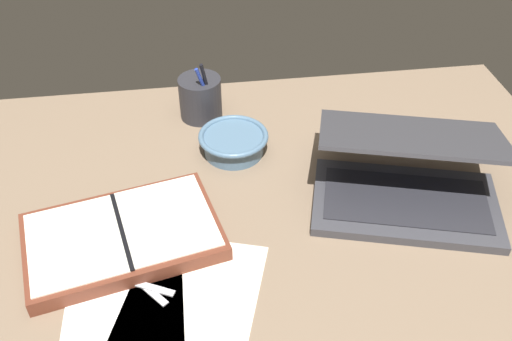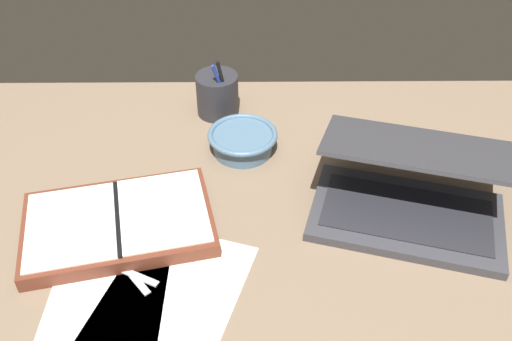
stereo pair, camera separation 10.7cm
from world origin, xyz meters
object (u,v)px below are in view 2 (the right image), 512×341
object	(u,v)px
planner	(119,224)
laptop	(411,193)
bowl	(242,141)
scissors	(113,261)
pen_cup	(218,94)

from	to	relation	value
planner	laptop	bearing A→B (deg)	-8.11
bowl	scissors	size ratio (longest dim) A/B	1.16
bowl	planner	distance (cm)	32.41
bowl	scissors	xyz separation A→B (cm)	(-22.09, -31.40, -2.39)
bowl	scissors	distance (cm)	38.46
planner	scissors	world-z (taller)	planner
laptop	pen_cup	size ratio (longest dim) A/B	2.71
scissors	pen_cup	bearing A→B (deg)	109.38
pen_cup	scissors	size ratio (longest dim) A/B	1.19
laptop	pen_cup	bearing A→B (deg)	153.38
laptop	bowl	distance (cm)	36.83
bowl	laptop	bearing A→B (deg)	-31.49
pen_cup	planner	world-z (taller)	pen_cup
laptop	bowl	size ratio (longest dim) A/B	2.77
scissors	planner	bearing A→B (deg)	130.16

